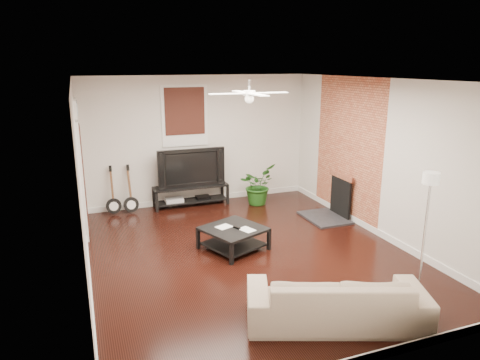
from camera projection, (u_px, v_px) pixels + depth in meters
The scene contains 14 objects.
room at pixel (249, 171), 6.87m from camera, with size 5.01×6.01×2.81m.
brick_accent at pixel (347, 149), 8.61m from camera, with size 0.02×2.20×2.80m, color #B15639.
fireplace at pixel (332, 196), 8.76m from camera, with size 0.80×1.10×0.92m, color black.
window_back at pixel (185, 116), 9.31m from camera, with size 1.00×0.06×1.30m, color black.
door_left at pixel (82, 167), 7.80m from camera, with size 0.08×1.00×2.50m, color white.
tv_stand at pixel (191, 195), 9.60m from camera, with size 1.63×0.43×0.46m, color black.
tv at pixel (190, 167), 9.45m from camera, with size 1.46×0.19×0.84m, color black.
coffee_table at pixel (233, 238), 7.34m from camera, with size 0.90×0.90×0.38m, color black.
sofa at pixel (336, 298), 5.24m from camera, with size 2.12×0.83×0.62m, color tan.
floor_lamp at pixel (424, 237), 5.64m from camera, with size 0.29×0.29×1.73m, color white, non-canonical shape.
potted_plant at pixel (257, 185), 9.65m from camera, with size 0.79×0.68×0.88m, color #1E5317.
guitar_left at pixel (113, 191), 8.94m from camera, with size 0.31×0.22×1.02m, color black, non-canonical shape.
guitar_right at pixel (130, 190), 9.03m from camera, with size 0.31×0.22×1.02m, color black, non-canonical shape.
ceiling_fan at pixel (249, 93), 6.56m from camera, with size 1.24×1.24×0.32m, color white, non-canonical shape.
Camera 1 is at (-2.46, -6.20, 3.04)m, focal length 32.72 mm.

